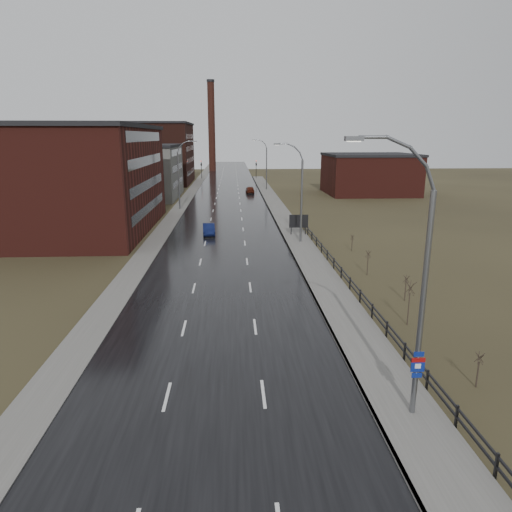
{
  "coord_description": "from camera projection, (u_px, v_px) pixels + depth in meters",
  "views": [
    {
      "loc": [
        0.94,
        -15.45,
        12.05
      ],
      "look_at": [
        2.72,
        18.87,
        3.0
      ],
      "focal_mm": 32.0,
      "sensor_mm": 36.0,
      "label": 1
    }
  ],
  "objects": [
    {
      "name": "traffic_light_right",
      "position": [
        256.0,
        163.0,
        133.07
      ],
      "size": [
        0.58,
        2.73,
        5.3
      ],
      "color": "black",
      "rests_on": "ground"
    },
    {
      "name": "traffic_light_left",
      "position": [
        201.0,
        163.0,
        132.27
      ],
      "size": [
        0.58,
        2.73,
        5.3
      ],
      "color": "black",
      "rests_on": "ground"
    },
    {
      "name": "shrub_e",
      "position": [
        368.0,
        262.0,
        40.55
      ],
      "size": [
        0.54,
        0.57,
        2.27
      ],
      "color": "#382D23",
      "rests_on": "ground"
    },
    {
      "name": "shrub_f",
      "position": [
        352.0,
        242.0,
        49.22
      ],
      "size": [
        0.43,
        0.45,
        1.78
      ],
      "color": "#382D23",
      "rests_on": "ground"
    },
    {
      "name": "ground",
      "position": [
        212.0,
        452.0,
        17.95
      ],
      "size": [
        320.0,
        320.0,
        0.0
      ],
      "primitive_type": "plane",
      "color": "#2D2819",
      "rests_on": "ground"
    },
    {
      "name": "streetlight_left",
      "position": [
        180.0,
        175.0,
        75.95
      ],
      "size": [
        3.36,
        0.28,
        11.35
      ],
      "color": "slate",
      "rests_on": "ground"
    },
    {
      "name": "road",
      "position": [
        227.0,
        211.0,
        75.88
      ],
      "size": [
        14.0,
        300.0,
        0.06
      ],
      "primitive_type": "cube",
      "color": "black",
      "rests_on": "ground"
    },
    {
      "name": "shrub_b",
      "position": [
        478.0,
        369.0,
        22.35
      ],
      "size": [
        0.45,
        0.47,
        1.87
      ],
      "color": "#382D23",
      "rests_on": "ground"
    },
    {
      "name": "shrub_c",
      "position": [
        409.0,
        302.0,
        29.68
      ],
      "size": [
        0.7,
        0.74,
        3.0
      ],
      "color": "#382D23",
      "rests_on": "ground"
    },
    {
      "name": "streetlight_right_mid",
      "position": [
        299.0,
        193.0,
        51.65
      ],
      "size": [
        3.36,
        0.28,
        11.35
      ],
      "color": "slate",
      "rests_on": "ground"
    },
    {
      "name": "warehouse_near",
      "position": [
        62.0,
        179.0,
        58.64
      ],
      "size": [
        22.44,
        28.56,
        13.5
      ],
      "color": "#471914",
      "rests_on": "ground"
    },
    {
      "name": "sidewalk_left",
      "position": [
        177.0,
        211.0,
        75.47
      ],
      "size": [
        2.4,
        260.0,
        0.12
      ],
      "primitive_type": "cube",
      "color": "#595651",
      "rests_on": "ground"
    },
    {
      "name": "warehouse_mid",
      "position": [
        137.0,
        171.0,
        91.04
      ],
      "size": [
        16.32,
        20.4,
        10.5
      ],
      "color": "slate",
      "rests_on": "ground"
    },
    {
      "name": "shrub_d",
      "position": [
        406.0,
        287.0,
        34.26
      ],
      "size": [
        0.47,
        0.5,
        1.98
      ],
      "color": "#382D23",
      "rests_on": "ground"
    },
    {
      "name": "streetlight_right_far",
      "position": [
        265.0,
        164.0,
        103.8
      ],
      "size": [
        3.36,
        0.28,
        11.35
      ],
      "color": "slate",
      "rests_on": "ground"
    },
    {
      "name": "streetlight_main",
      "position": [
        417.0,
        286.0,
        18.75
      ],
      "size": [
        3.91,
        0.29,
        12.11
      ],
      "color": "slate",
      "rests_on": "ground"
    },
    {
      "name": "curb_right",
      "position": [
        287.0,
        244.0,
        52.08
      ],
      "size": [
        0.16,
        180.0,
        0.18
      ],
      "primitive_type": "cube",
      "color": "slate",
      "rests_on": "ground"
    },
    {
      "name": "warehouse_far",
      "position": [
        140.0,
        153.0,
        119.12
      ],
      "size": [
        26.52,
        24.48,
        15.5
      ],
      "color": "#331611",
      "rests_on": "ground"
    },
    {
      "name": "building_right",
      "position": [
        369.0,
        174.0,
        97.57
      ],
      "size": [
        18.36,
        16.32,
        8.5
      ],
      "color": "#471914",
      "rests_on": "ground"
    },
    {
      "name": "car_far",
      "position": [
        250.0,
        190.0,
        99.1
      ],
      "size": [
        1.89,
        4.45,
        1.5
      ],
      "primitive_type": "imported",
      "rotation": [
        0.0,
        0.0,
        3.17
      ],
      "color": "#49160C",
      "rests_on": "ground"
    },
    {
      "name": "guardrail",
      "position": [
        352.0,
        285.0,
        35.96
      ],
      "size": [
        0.1,
        53.05,
        1.1
      ],
      "color": "black",
      "rests_on": "ground"
    },
    {
      "name": "billboard",
      "position": [
        299.0,
        222.0,
        56.45
      ],
      "size": [
        2.36,
        0.17,
        2.68
      ],
      "color": "black",
      "rests_on": "ground"
    },
    {
      "name": "sidewalk_right",
      "position": [
        300.0,
        244.0,
        52.15
      ],
      "size": [
        3.2,
        180.0,
        0.18
      ],
      "primitive_type": "cube",
      "color": "#595651",
      "rests_on": "ground"
    },
    {
      "name": "car_near",
      "position": [
        209.0,
        230.0,
        57.28
      ],
      "size": [
        1.76,
        4.27,
        1.37
      ],
      "primitive_type": "imported",
      "rotation": [
        0.0,
        0.0,
        0.07
      ],
      "color": "#0C1540",
      "rests_on": "ground"
    },
    {
      "name": "smokestack",
      "position": [
        212.0,
        126.0,
        158.57
      ],
      "size": [
        2.7,
        2.7,
        30.7
      ],
      "color": "#331611",
      "rests_on": "ground"
    }
  ]
}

